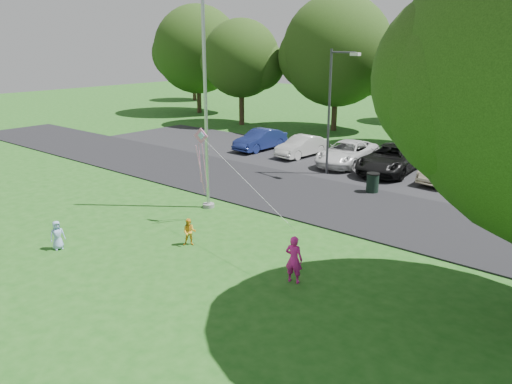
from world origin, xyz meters
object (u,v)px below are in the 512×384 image
Objects in this scene: street_lamp at (333,101)px; woman at (294,259)px; kite at (203,148)px; child_yellow at (189,232)px; trash_can at (373,183)px; child_blue at (57,235)px; flagpole at (206,111)px.

woman is (5.73, -11.29, -3.19)m from street_lamp.
kite is (0.06, -9.40, -0.93)m from street_lamp.
street_lamp is 1.07× the size of kite.
child_yellow is 3.40m from kite.
trash_can is 0.96× the size of child_blue.
child_blue is 0.17× the size of kite.
trash_can is 0.99× the size of child_yellow.
kite is at bearing -49.03° from flagpole.
child_blue is (-1.94, -14.49, -3.41)m from street_lamp.
woman is 4.44m from child_yellow.
street_lamp is 13.05m from woman.
flagpole is at bearing 117.00° from kite.
flagpole is at bearing 7.81° from child_blue.
child_blue is at bearing 8.75° from woman.
flagpole is 2.25m from kite.
trash_can is at bearing 55.45° from flagpole.
flagpole is 8.41m from woman.
flagpole is 1.64× the size of kite.
flagpole is 8.65m from trash_can.
flagpole reaches higher than child_blue.
trash_can is at bearing -14.91° from street_lamp.
flagpole reaches higher than woman.
child_yellow is at bearing -71.74° from kite.
street_lamp is 9.45m from kite.
woman is at bearing -53.01° from child_blue.
child_blue is at bearing -125.44° from kite.
flagpole reaches higher than trash_can.
trash_can is 10.09m from woman.
trash_can is at bearing -89.69° from woman.
street_lamp is 11.92m from child_yellow.
trash_can is 0.67× the size of woman.
street_lamp is at bearing 81.49° from flagpole.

